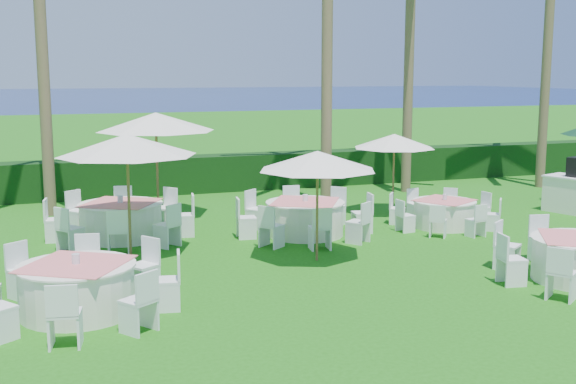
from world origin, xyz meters
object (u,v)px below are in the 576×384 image
banquet_table_a (77,287)px  umbrella_d (394,141)px  banquet_table_e (305,217)px  banquet_table_f (444,213)px  banquet_table_d (121,220)px  umbrella_c (156,122)px  umbrella_b (317,161)px  umbrella_a (127,145)px

banquet_table_a → umbrella_d: bearing=33.3°
banquet_table_e → banquet_table_f: bearing=-5.0°
banquet_table_d → umbrella_c: bearing=59.8°
banquet_table_a → umbrella_b: bearing=20.4°
banquet_table_e → banquet_table_d: bearing=165.1°
banquet_table_d → umbrella_a: size_ratio=1.18×
banquet_table_f → umbrella_a: size_ratio=0.94×
umbrella_a → umbrella_c: bearing=72.2°
banquet_table_f → umbrella_d: size_ratio=1.23×
banquet_table_d → banquet_table_f: size_ratio=1.25×
umbrella_b → umbrella_c: size_ratio=0.79×
umbrella_a → umbrella_d: 7.92m
banquet_table_f → umbrella_d: bearing=102.4°
banquet_table_e → umbrella_a: (-4.30, -0.63, 1.98)m
umbrella_a → umbrella_c: 4.11m
banquet_table_f → umbrella_c: bearing=151.9°
banquet_table_a → banquet_table_e: 7.01m
umbrella_a → banquet_table_a: bearing=-110.3°
banquet_table_f → umbrella_c: (-6.76, 3.61, 2.26)m
banquet_table_a → banquet_table_d: (1.32, 5.32, 0.01)m
banquet_table_a → umbrella_c: bearing=71.0°
banquet_table_f → banquet_table_a: bearing=-157.5°
banquet_table_d → banquet_table_e: size_ratio=1.04×
banquet_table_e → banquet_table_f: 3.72m
banquet_table_a → banquet_table_e: (5.62, 4.18, -0.00)m
banquet_table_e → umbrella_c: bearing=132.9°
banquet_table_d → umbrella_b: umbrella_b is taller
banquet_table_d → banquet_table_a: bearing=-104.0°
banquet_table_e → umbrella_d: size_ratio=1.47×
umbrella_b → banquet_table_f: bearing=24.8°
banquet_table_d → banquet_table_f: (8.00, -1.47, -0.09)m
umbrella_c → umbrella_d: bearing=-14.3°
banquet_table_d → umbrella_b: size_ratio=1.40×
banquet_table_e → umbrella_b: (-0.62, -2.32, 1.69)m
umbrella_a → umbrella_b: size_ratio=1.19×
umbrella_c → umbrella_d: 6.55m
banquet_table_e → umbrella_a: bearing=-171.7°
umbrella_a → umbrella_b: umbrella_a is taller
banquet_table_f → umbrella_c: umbrella_c is taller
umbrella_a → umbrella_b: (3.69, -1.70, -0.29)m
banquet_table_f → umbrella_b: 5.08m
banquet_table_e → banquet_table_f: (3.71, -0.33, -0.07)m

